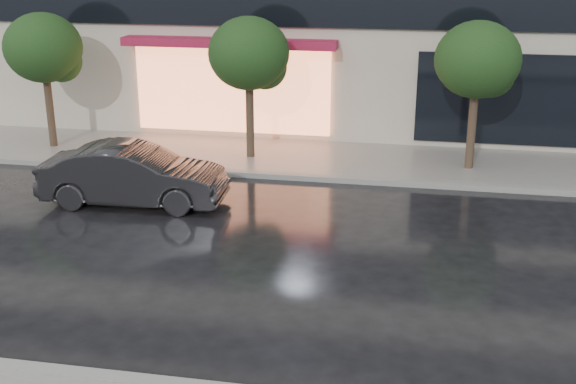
# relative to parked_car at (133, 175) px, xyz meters

# --- Properties ---
(ground) EXTENTS (120.00, 120.00, 0.00)m
(ground) POSITION_rel_parked_car_xyz_m (4.85, -6.00, -0.71)
(ground) COLOR black
(ground) RESTS_ON ground
(sidewalk_far) EXTENTS (60.00, 3.50, 0.12)m
(sidewalk_far) POSITION_rel_parked_car_xyz_m (4.85, 4.25, -0.65)
(sidewalk_far) COLOR slate
(sidewalk_far) RESTS_ON ground
(curb_far) EXTENTS (60.00, 0.25, 0.14)m
(curb_far) POSITION_rel_parked_car_xyz_m (4.85, 2.50, -0.64)
(curb_far) COLOR gray
(curb_far) RESTS_ON ground
(tree_far_west) EXTENTS (2.20, 2.20, 3.99)m
(tree_far_west) POSITION_rel_parked_car_xyz_m (-4.09, 4.03, 2.22)
(tree_far_west) COLOR #33261C
(tree_far_west) RESTS_ON ground
(tree_mid_west) EXTENTS (2.20, 2.20, 3.99)m
(tree_mid_west) POSITION_rel_parked_car_xyz_m (1.91, 4.03, 2.22)
(tree_mid_west) COLOR #33261C
(tree_mid_west) RESTS_ON ground
(tree_mid_east) EXTENTS (2.20, 2.20, 3.99)m
(tree_mid_east) POSITION_rel_parked_car_xyz_m (7.91, 4.03, 2.22)
(tree_mid_east) COLOR #33261C
(tree_mid_east) RESTS_ON ground
(parked_car) EXTENTS (4.35, 1.68, 1.41)m
(parked_car) POSITION_rel_parked_car_xyz_m (0.00, 0.00, 0.00)
(parked_car) COLOR black
(parked_car) RESTS_ON ground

